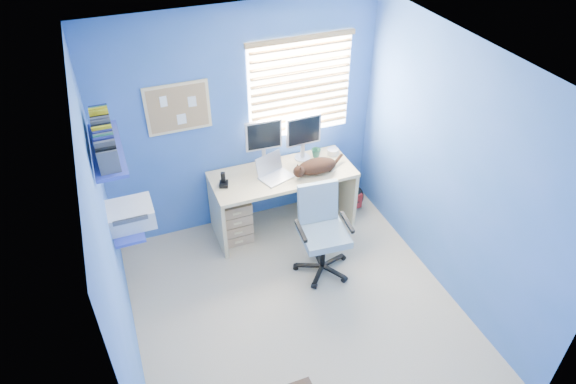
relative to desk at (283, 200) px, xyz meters
name	(u,v)px	position (x,y,z in m)	size (l,w,h in m)	color
floor	(298,311)	(-0.32, -1.26, -0.37)	(3.00, 3.20, 0.00)	#BAAF92
ceiling	(302,67)	(-0.32, -1.26, 2.13)	(3.00, 3.20, 0.00)	white
wall_back	(242,122)	(-0.32, 0.34, 0.88)	(3.00, 0.01, 2.50)	#2F62AC
wall_front	(402,368)	(-0.32, -2.86, 0.88)	(3.00, 0.01, 2.50)	#2F62AC
wall_left	(112,257)	(-1.82, -1.26, 0.88)	(0.01, 3.20, 2.50)	#2F62AC
wall_right	(452,173)	(1.18, -1.26, 0.88)	(0.01, 3.20, 2.50)	#2F62AC
desk	(283,200)	(0.00, 0.00, 0.00)	(1.56, 0.65, 0.74)	#D9BE84
laptop	(276,169)	(-0.10, -0.06, 0.48)	(0.33, 0.26, 0.22)	silver
monitor_left	(263,142)	(-0.13, 0.26, 0.64)	(0.40, 0.12, 0.54)	silver
monitor_right	(303,138)	(0.31, 0.19, 0.64)	(0.40, 0.12, 0.54)	silver
phone	(223,179)	(-0.66, 0.01, 0.45)	(0.09, 0.11, 0.17)	black
mug	(316,153)	(0.47, 0.17, 0.42)	(0.10, 0.09, 0.10)	#245E44
cd_spindle	(333,152)	(0.67, 0.15, 0.41)	(0.13, 0.13, 0.07)	silver
cat	(317,166)	(0.35, -0.12, 0.45)	(0.44, 0.23, 0.16)	black
tower_pc	(315,199)	(0.43, 0.06, -0.14)	(0.19, 0.44, 0.45)	beige
drawer_boxes	(234,220)	(-0.58, -0.02, -0.10)	(0.35, 0.28, 0.54)	tan
yellow_book	(311,219)	(0.29, -0.14, -0.25)	(0.03, 0.17, 0.24)	yellow
backpack	(353,198)	(0.90, -0.01, -0.21)	(0.27, 0.21, 0.32)	black
office_chair	(322,241)	(0.13, -0.78, -0.01)	(0.60, 0.60, 0.96)	black
window_blinds	(301,88)	(0.33, 0.31, 1.18)	(1.15, 0.05, 1.10)	white
corkboard	(178,108)	(-0.97, 0.33, 1.18)	(0.64, 0.02, 0.52)	#D9BE84
wall_shelves	(116,178)	(-1.68, -0.51, 1.06)	(0.42, 0.90, 1.05)	#3545BA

